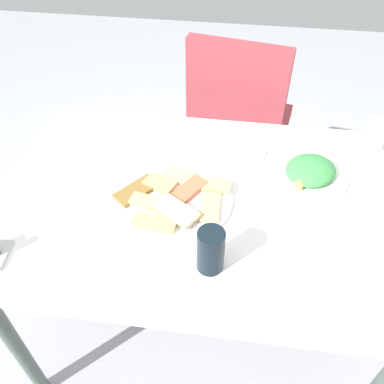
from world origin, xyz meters
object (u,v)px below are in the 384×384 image
object	(u,v)px
salad_plate_greens	(310,172)
soda_can	(211,250)
dining_table	(202,217)
paper_napkin	(237,152)
pide_platter	(175,199)
drinking_glass	(376,135)
dining_chair	(238,118)
salad_plate_rice	(377,284)
fork	(237,155)
spoon	(238,148)

from	to	relation	value
salad_plate_greens	soda_can	distance (m)	0.45
dining_table	paper_napkin	size ratio (longest dim) A/B	8.88
soda_can	dining_table	bearing A→B (deg)	101.67
dining_table	pide_platter	distance (m)	0.12
salad_plate_greens	drinking_glass	bearing A→B (deg)	40.01
dining_chair	drinking_glass	distance (m)	0.66
salad_plate_greens	paper_napkin	world-z (taller)	salad_plate_greens
dining_table	salad_plate_greens	xyz separation A→B (m)	(0.31, 0.14, 0.10)
salad_plate_rice	paper_napkin	bearing A→B (deg)	127.48
dining_table	salad_plate_rice	xyz separation A→B (m)	(0.44, -0.24, 0.10)
paper_napkin	drinking_glass	bearing A→B (deg)	12.29
dining_chair	fork	distance (m)	0.57
pide_platter	salad_plate_rice	bearing A→B (deg)	-22.69
drinking_glass	spoon	world-z (taller)	drinking_glass
salad_plate_rice	pide_platter	bearing A→B (deg)	157.31
dining_table	salad_plate_greens	world-z (taller)	salad_plate_greens
fork	drinking_glass	bearing A→B (deg)	21.08
dining_chair	drinking_glass	size ratio (longest dim) A/B	9.96
fork	paper_napkin	bearing A→B (deg)	96.54
dining_table	soda_can	bearing A→B (deg)	-78.33
pide_platter	spoon	xyz separation A→B (m)	(0.16, 0.26, -0.01)
soda_can	paper_napkin	size ratio (longest dim) A/B	0.93
salad_plate_greens	pide_platter	bearing A→B (deg)	-157.42
dining_chair	salad_plate_rice	size ratio (longest dim) A/B	4.26
dining_table	paper_napkin	distance (m)	0.25
dining_table	pide_platter	xyz separation A→B (m)	(-0.07, -0.02, 0.09)
pide_platter	drinking_glass	bearing A→B (deg)	29.59
spoon	drinking_glass	bearing A→B (deg)	19.28
pide_platter	salad_plate_greens	world-z (taller)	salad_plate_greens
dining_table	drinking_glass	distance (m)	0.62
dining_chair	paper_napkin	distance (m)	0.55
pide_platter	fork	xyz separation A→B (m)	(0.16, 0.23, -0.01)
dining_chair	salad_plate_greens	distance (m)	0.67
dining_table	fork	distance (m)	0.24
pide_platter	paper_napkin	distance (m)	0.29
spoon	dining_table	bearing A→B (deg)	-100.56
spoon	pide_platter	bearing A→B (deg)	-112.36
salad_plate_greens	dining_table	bearing A→B (deg)	-155.99
fork	dining_chair	bearing A→B (deg)	97.61
dining_chair	spoon	world-z (taller)	dining_chair
fork	spoon	size ratio (longest dim) A/B	0.92
dining_table	spoon	world-z (taller)	spoon
pide_platter	fork	world-z (taller)	pide_platter
dining_chair	drinking_glass	xyz separation A→B (m)	(0.44, -0.41, 0.26)
salad_plate_greens	fork	xyz separation A→B (m)	(-0.22, 0.07, -0.01)
spoon	salad_plate_rice	bearing A→B (deg)	-44.30
dining_chair	spoon	distance (m)	0.53
paper_napkin	soda_can	bearing A→B (deg)	-95.05
dining_chair	paper_napkin	size ratio (longest dim) A/B	6.85
pide_platter	soda_can	distance (m)	0.24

